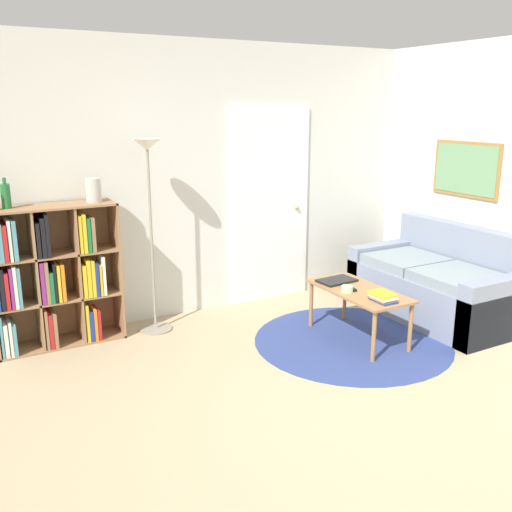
{
  "coord_description": "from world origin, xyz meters",
  "views": [
    {
      "loc": [
        -2.32,
        -2.3,
        2.0
      ],
      "look_at": [
        -0.21,
        1.51,
        0.85
      ],
      "focal_mm": 40.0,
      "sensor_mm": 36.0,
      "label": 1
    }
  ],
  "objects_px": {
    "bowl": "(347,289)",
    "vase_on_shelf": "(93,190)",
    "bottle_middle": "(6,196)",
    "floor_lamp": "(149,187)",
    "coffee_table": "(359,295)",
    "laptop": "(337,281)",
    "couch": "(440,286)",
    "bookshelf": "(50,277)"
  },
  "relations": [
    {
      "from": "bowl",
      "to": "vase_on_shelf",
      "type": "height_order",
      "value": "vase_on_shelf"
    },
    {
      "from": "bottle_middle",
      "to": "floor_lamp",
      "type": "bearing_deg",
      "value": -6.63
    },
    {
      "from": "coffee_table",
      "to": "vase_on_shelf",
      "type": "bearing_deg",
      "value": 148.88
    },
    {
      "from": "bowl",
      "to": "vase_on_shelf",
      "type": "bearing_deg",
      "value": 147.15
    },
    {
      "from": "laptop",
      "to": "bottle_middle",
      "type": "xyz_separation_m",
      "value": [
        -2.6,
        0.91,
        0.85
      ]
    },
    {
      "from": "couch",
      "to": "laptop",
      "type": "bearing_deg",
      "value": 170.06
    },
    {
      "from": "coffee_table",
      "to": "laptop",
      "type": "height_order",
      "value": "laptop"
    },
    {
      "from": "bookshelf",
      "to": "coffee_table",
      "type": "distance_m",
      "value": 2.64
    },
    {
      "from": "bottle_middle",
      "to": "bowl",
      "type": "bearing_deg",
      "value": -25.58
    },
    {
      "from": "bookshelf",
      "to": "bottle_middle",
      "type": "xyz_separation_m",
      "value": [
        -0.27,
        0.03,
        0.71
      ]
    },
    {
      "from": "couch",
      "to": "vase_on_shelf",
      "type": "bearing_deg",
      "value": 160.28
    },
    {
      "from": "coffee_table",
      "to": "vase_on_shelf",
      "type": "distance_m",
      "value": 2.45
    },
    {
      "from": "coffee_table",
      "to": "vase_on_shelf",
      "type": "relative_size",
      "value": 4.77
    },
    {
      "from": "bookshelf",
      "to": "bowl",
      "type": "bearing_deg",
      "value": -27.67
    },
    {
      "from": "laptop",
      "to": "bowl",
      "type": "relative_size",
      "value": 3.43
    },
    {
      "from": "bookshelf",
      "to": "laptop",
      "type": "height_order",
      "value": "bookshelf"
    },
    {
      "from": "floor_lamp",
      "to": "vase_on_shelf",
      "type": "distance_m",
      "value": 0.46
    },
    {
      "from": "couch",
      "to": "coffee_table",
      "type": "distance_m",
      "value": 1.09
    },
    {
      "from": "couch",
      "to": "coffee_table",
      "type": "bearing_deg",
      "value": -175.28
    },
    {
      "from": "vase_on_shelf",
      "to": "laptop",
      "type": "bearing_deg",
      "value": -24.92
    },
    {
      "from": "coffee_table",
      "to": "laptop",
      "type": "bearing_deg",
      "value": 95.84
    },
    {
      "from": "laptop",
      "to": "vase_on_shelf",
      "type": "bearing_deg",
      "value": 155.08
    },
    {
      "from": "floor_lamp",
      "to": "coffee_table",
      "type": "relative_size",
      "value": 1.8
    },
    {
      "from": "coffee_table",
      "to": "laptop",
      "type": "xyz_separation_m",
      "value": [
        -0.03,
        0.28,
        0.06
      ]
    },
    {
      "from": "vase_on_shelf",
      "to": "coffee_table",
      "type": "bearing_deg",
      "value": -31.12
    },
    {
      "from": "couch",
      "to": "laptop",
      "type": "xyz_separation_m",
      "value": [
        -1.11,
        0.19,
        0.17
      ]
    },
    {
      "from": "couch",
      "to": "bowl",
      "type": "height_order",
      "value": "couch"
    },
    {
      "from": "bookshelf",
      "to": "laptop",
      "type": "bearing_deg",
      "value": -20.85
    },
    {
      "from": "coffee_table",
      "to": "vase_on_shelf",
      "type": "xyz_separation_m",
      "value": [
        -1.95,
        1.17,
        0.91
      ]
    },
    {
      "from": "coffee_table",
      "to": "bottle_middle",
      "type": "height_order",
      "value": "bottle_middle"
    },
    {
      "from": "couch",
      "to": "coffee_table",
      "type": "xyz_separation_m",
      "value": [
        -1.08,
        -0.09,
        0.11
      ]
    },
    {
      "from": "bookshelf",
      "to": "couch",
      "type": "distance_m",
      "value": 3.62
    },
    {
      "from": "vase_on_shelf",
      "to": "couch",
      "type": "bearing_deg",
      "value": -19.72
    },
    {
      "from": "floor_lamp",
      "to": "bottle_middle",
      "type": "xyz_separation_m",
      "value": [
        -1.13,
        0.13,
        -0.0
      ]
    },
    {
      "from": "bookshelf",
      "to": "laptop",
      "type": "relative_size",
      "value": 3.43
    },
    {
      "from": "bookshelf",
      "to": "couch",
      "type": "bearing_deg",
      "value": -17.46
    },
    {
      "from": "floor_lamp",
      "to": "vase_on_shelf",
      "type": "relative_size",
      "value": 8.59
    },
    {
      "from": "bookshelf",
      "to": "coffee_table",
      "type": "bearing_deg",
      "value": -26.4
    },
    {
      "from": "floor_lamp",
      "to": "laptop",
      "type": "xyz_separation_m",
      "value": [
        1.46,
        -0.78,
        -0.85
      ]
    },
    {
      "from": "bottle_middle",
      "to": "vase_on_shelf",
      "type": "xyz_separation_m",
      "value": [
        0.68,
        -0.02,
        -0.0
      ]
    },
    {
      "from": "bottle_middle",
      "to": "laptop",
      "type": "bearing_deg",
      "value": -19.38
    },
    {
      "from": "vase_on_shelf",
      "to": "bowl",
      "type": "bearing_deg",
      "value": -32.85
    }
  ]
}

